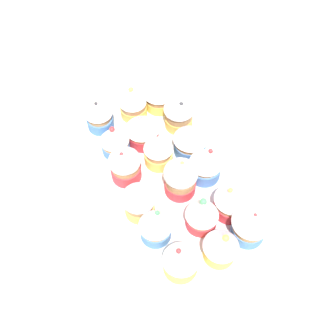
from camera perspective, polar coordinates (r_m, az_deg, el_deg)
ground_plane at (r=73.24cm, az=0.00°, el=-2.49°), size 180.00×180.00×3.00cm
baking_tray at (r=71.46cm, az=0.00°, el=-1.61°), size 46.48×26.03×1.20cm
cupcake_0 at (r=76.80cm, az=-10.32°, el=7.90°), size 5.48×5.48×7.23cm
cupcake_1 at (r=72.36cm, az=-8.02°, el=4.26°), size 5.58×5.58×7.22cm
cupcake_2 at (r=68.62cm, az=-6.42°, el=0.38°), size 5.80×5.80×7.03cm
cupcake_3 at (r=64.55cm, az=-4.37°, el=-5.09°), size 5.85×5.85×6.44cm
cupcake_4 at (r=61.81cm, az=-1.91°, el=-8.43°), size 5.54×5.54×8.03cm
cupcake_5 at (r=60.10cm, az=1.94°, el=-13.57°), size 5.80×5.80×7.05cm
cupcake_6 at (r=78.07cm, az=-5.30°, el=9.74°), size 5.50×5.50×7.44cm
cupcake_7 at (r=73.27cm, az=-3.85°, el=5.76°), size 6.61×6.61×7.03cm
cupcake_8 at (r=69.81cm, az=-1.48°, el=2.78°), size 5.44×5.44×7.62cm
cupcake_9 at (r=66.25cm, az=1.88°, el=-1.54°), size 6.02×6.02×7.78cm
cupcake_10 at (r=63.41cm, az=5.12°, el=-6.87°), size 5.62×5.62×7.20cm
cupcake_11 at (r=61.04cm, az=7.97°, el=-11.41°), size 5.77×5.77×7.73cm
cupcake_12 at (r=79.22cm, az=-1.38°, el=11.09°), size 6.22×6.22×7.27cm
cupcake_13 at (r=75.99cm, az=1.64°, el=8.05°), size 6.05×6.05×6.65cm
cupcake_14 at (r=71.56cm, az=3.36°, el=4.29°), size 6.49×6.49×7.11cm
cupcake_15 at (r=68.19cm, az=5.69°, el=0.82°), size 6.03×6.03×8.15cm
cupcake_16 at (r=65.26cm, az=9.49°, el=-4.81°), size 6.07×6.07×7.10cm
cupcake_17 at (r=63.85cm, az=12.18°, el=-8.38°), size 6.46×6.46×6.56cm
napkin at (r=93.38cm, az=-6.62°, el=15.13°), size 16.19×16.29×0.60cm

